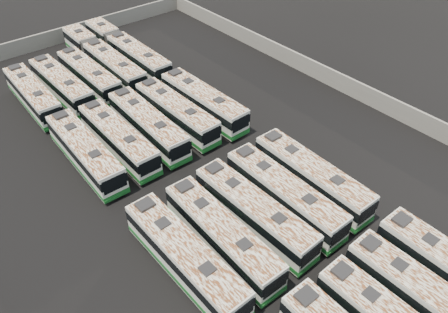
# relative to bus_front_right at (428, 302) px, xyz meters

# --- Properties ---
(ground) EXTENTS (140.00, 140.00, 0.00)m
(ground) POSITION_rel_bus_front_right_xyz_m (-2.61, 21.22, -1.71)
(ground) COLOR black
(ground) RESTS_ON ground
(perimeter_wall) EXTENTS (45.20, 73.20, 2.20)m
(perimeter_wall) POSITION_rel_bus_front_right_xyz_m (-2.61, 21.22, -0.61)
(perimeter_wall) COLOR slate
(perimeter_wall) RESTS_ON ground
(bus_front_right) EXTENTS (2.69, 11.92, 3.35)m
(bus_front_right) POSITION_rel_bus_front_right_xyz_m (0.00, 0.00, 0.00)
(bus_front_right) COLOR silver
(bus_front_right) RESTS_ON ground
(bus_midfront_far_left) EXTENTS (2.69, 12.30, 3.46)m
(bus_midfront_far_left) POSITION_rel_bus_front_right_xyz_m (-10.46, 13.37, 0.06)
(bus_midfront_far_left) COLOR silver
(bus_midfront_far_left) RESTS_ON ground
(bus_midfront_left) EXTENTS (2.84, 12.03, 3.37)m
(bus_midfront_left) POSITION_rel_bus_front_right_xyz_m (-7.01, 13.30, 0.01)
(bus_midfront_left) COLOR silver
(bus_midfront_left) RESTS_ON ground
(bus_midfront_center) EXTENTS (2.85, 12.09, 3.39)m
(bus_midfront_center) POSITION_rel_bus_front_right_xyz_m (-3.44, 13.49, 0.02)
(bus_midfront_center) COLOR silver
(bus_midfront_center) RESTS_ON ground
(bus_midfront_right) EXTENTS (2.66, 12.15, 3.42)m
(bus_midfront_right) POSITION_rel_bus_front_right_xyz_m (-0.07, 13.38, 0.04)
(bus_midfront_right) COLOR silver
(bus_midfront_right) RESTS_ON ground
(bus_midfront_far_right) EXTENTS (2.78, 12.19, 3.42)m
(bus_midfront_far_right) POSITION_rel_bus_front_right_xyz_m (3.42, 13.39, 0.04)
(bus_midfront_far_right) COLOR silver
(bus_midfront_far_right) RESTS_ON ground
(bus_midback_far_left) EXTENTS (2.85, 12.22, 3.43)m
(bus_midback_far_left) POSITION_rel_bus_front_right_xyz_m (-10.52, 29.50, 0.04)
(bus_midback_far_left) COLOR silver
(bus_midback_far_left) RESTS_ON ground
(bus_midback_left) EXTENTS (2.54, 11.91, 3.35)m
(bus_midback_left) POSITION_rel_bus_front_right_xyz_m (-7.01, 29.42, 0.00)
(bus_midback_left) COLOR silver
(bus_midback_left) RESTS_ON ground
(bus_midback_center) EXTENTS (2.85, 12.18, 3.42)m
(bus_midback_center) POSITION_rel_bus_front_right_xyz_m (-3.53, 29.48, 0.03)
(bus_midback_center) COLOR silver
(bus_midback_center) RESTS_ON ground
(bus_midback_right) EXTENTS (2.75, 12.04, 3.38)m
(bus_midback_right) POSITION_rel_bus_front_right_xyz_m (0.04, 29.49, 0.02)
(bus_midback_right) COLOR silver
(bus_midback_right) RESTS_ON ground
(bus_midback_far_right) EXTENTS (2.89, 12.32, 3.46)m
(bus_midback_far_right) POSITION_rel_bus_front_right_xyz_m (3.54, 29.29, 0.05)
(bus_midback_far_right) COLOR silver
(bus_midback_far_right) RESTS_ON ground
(bus_back_far_left) EXTENTS (2.72, 11.79, 3.31)m
(bus_back_far_left) POSITION_rel_bus_front_right_xyz_m (-10.42, 42.91, -0.02)
(bus_back_far_left) COLOR silver
(bus_back_far_left) RESTS_ON ground
(bus_back_left) EXTENTS (2.79, 12.08, 3.39)m
(bus_back_left) POSITION_rel_bus_front_right_xyz_m (-6.97, 42.88, 0.02)
(bus_back_left) COLOR silver
(bus_back_left) RESTS_ON ground
(bus_back_center) EXTENTS (2.63, 11.92, 3.35)m
(bus_back_center) POSITION_rel_bus_front_right_xyz_m (-3.47, 42.86, 0.00)
(bus_back_center) COLOR silver
(bus_back_center) RESTS_ON ground
(bus_back_right) EXTENTS (2.74, 18.58, 3.36)m
(bus_back_right) POSITION_rel_bus_front_right_xyz_m (-0.03, 46.02, 0.01)
(bus_back_right) COLOR silver
(bus_back_right) RESTS_ON ground
(bus_back_far_right) EXTENTS (2.55, 18.52, 3.36)m
(bus_back_far_right) POSITION_rel_bus_front_right_xyz_m (3.55, 46.20, 0.00)
(bus_back_far_right) COLOR silver
(bus_back_far_right) RESTS_ON ground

